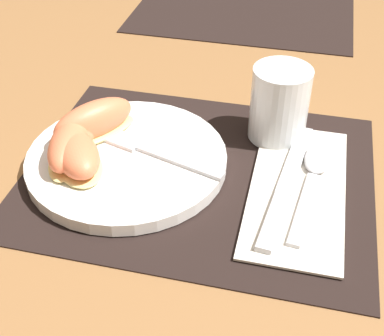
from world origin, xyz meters
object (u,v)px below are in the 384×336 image
plate (127,160)px  citrus_wedge_3 (76,155)px  spoon (315,171)px  citrus_wedge_2 (69,145)px  citrus_wedge_1 (79,135)px  juice_glass (279,108)px  knife (286,185)px  fork (144,148)px  citrus_wedge_0 (94,122)px

plate → citrus_wedge_3: (-0.05, -0.03, 0.02)m
spoon → citrus_wedge_3: (-0.27, -0.07, 0.02)m
citrus_wedge_3 → citrus_wedge_2: bearing=134.3°
citrus_wedge_1 → plate: bearing=-5.6°
juice_glass → citrus_wedge_1: size_ratio=0.93×
juice_glass → knife: bearing=-77.7°
plate → citrus_wedge_2: size_ratio=2.15×
knife → fork: bearing=175.0°
knife → citrus_wedge_2: 0.26m
plate → citrus_wedge_0: (-0.05, 0.03, 0.03)m
spoon → citrus_wedge_3: 0.28m
juice_glass → fork: (-0.15, -0.09, -0.02)m
spoon → citrus_wedge_2: (-0.29, -0.05, 0.03)m
spoon → citrus_wedge_2: bearing=-170.0°
citrus_wedge_0 → spoon: bearing=0.7°
knife → spoon: bearing=46.1°
knife → spoon: 0.04m
plate → citrus_wedge_3: bearing=-144.1°
knife → citrus_wedge_2: bearing=-175.9°
citrus_wedge_3 → citrus_wedge_1: bearing=108.8°
citrus_wedge_2 → citrus_wedge_3: citrus_wedge_2 is taller
fork → citrus_wedge_3: bearing=-143.0°
juice_glass → knife: (0.02, -0.10, -0.04)m
knife → fork: 0.18m
spoon → fork: bearing=-175.3°
juice_glass → citrus_wedge_2: size_ratio=0.86×
juice_glass → plate: bearing=-148.4°
plate → fork: 0.03m
plate → citrus_wedge_1: size_ratio=2.34×
juice_glass → citrus_wedge_1: juice_glass is taller
citrus_wedge_1 → citrus_wedge_2: size_ratio=0.92×
fork → citrus_wedge_2: size_ratio=1.64×
knife → citrus_wedge_3: citrus_wedge_3 is taller
juice_glass → citrus_wedge_3: (-0.22, -0.14, -0.01)m
knife → spoon: (0.03, 0.03, 0.00)m
citrus_wedge_0 → citrus_wedge_3: (0.00, -0.06, -0.00)m
spoon → citrus_wedge_2: citrus_wedge_2 is taller
citrus_wedge_3 → spoon: bearing=13.7°
spoon → juice_glass: bearing=126.5°
spoon → citrus_wedge_3: citrus_wedge_3 is taller
spoon → citrus_wedge_0: 0.28m
citrus_wedge_0 → citrus_wedge_1: 0.03m
citrus_wedge_0 → citrus_wedge_3: 0.06m
juice_glass → citrus_wedge_2: (-0.23, -0.12, -0.01)m
spoon → fork: (-0.21, -0.02, 0.01)m
fork → citrus_wedge_3: (-0.07, -0.05, 0.01)m
juice_glass → fork: size_ratio=0.52×
spoon → fork: size_ratio=0.99×
citrus_wedge_1 → citrus_wedge_2: bearing=-93.8°
citrus_wedge_2 → juice_glass: bearing=27.9°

